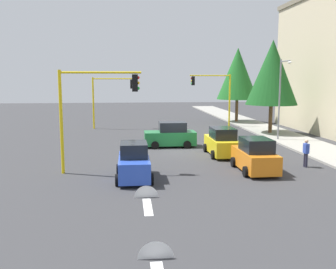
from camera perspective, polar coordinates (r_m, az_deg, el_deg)
name	(u,v)px	position (r m, az deg, el deg)	size (l,w,h in m)	color
ground_plane	(180,151)	(28.49, 1.73, -2.50)	(120.00, 120.00, 0.00)	#353538
sidewalk_kerb	(287,138)	(36.09, 17.39, -0.47)	(80.00, 4.00, 0.15)	gray
lane_arrow_near	(147,201)	(17.09, -3.19, -9.88)	(2.40, 1.10, 1.10)	silver
lane_arrow_mid	(157,267)	(11.55, -1.67, -19.17)	(2.40, 1.10, 1.10)	silver
traffic_signal_far_left	(214,90)	(42.82, 6.90, 6.63)	(0.36, 4.59, 5.86)	yellow
traffic_signal_far_right	(110,92)	(41.81, -8.62, 6.24)	(0.36, 4.59, 5.51)	yellow
traffic_signal_near_right	(93,101)	(21.86, -11.15, 4.97)	(0.36, 4.59, 5.84)	yellow
street_lamp_curbside	(282,91)	(33.93, 16.60, 6.28)	(2.15, 0.28, 7.00)	slate
tree_roadside_mid	(272,73)	(38.30, 15.30, 8.91)	(4.92, 4.92, 9.03)	brown
tree_roadside_far	(238,74)	(47.62, 10.35, 8.92)	(4.94, 4.94, 9.07)	brown
car_yellow	(222,143)	(27.10, 8.06, -1.21)	(4.19, 2.02, 1.98)	yellow
car_green	(171,135)	(30.25, 0.38, -0.14)	(2.11, 4.03, 1.98)	#1E7238
car_blue	(134,163)	(20.51, -5.10, -4.24)	(3.70, 1.93, 1.98)	blue
car_orange	(255,156)	(22.70, 12.87, -3.19)	(4.02, 2.04, 1.98)	orange
pedestrian_crossing	(306,152)	(24.72, 19.91, -2.52)	(0.40, 0.24, 1.70)	#262638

